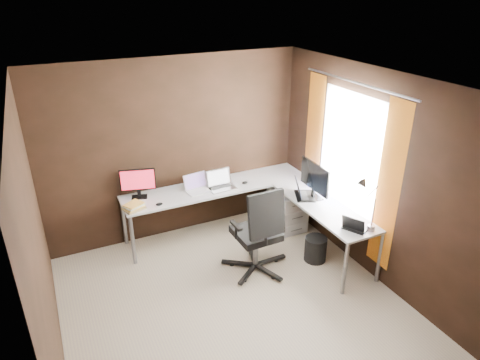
{
  "coord_description": "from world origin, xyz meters",
  "views": [
    {
      "loc": [
        -1.58,
        -3.49,
        3.33
      ],
      "look_at": [
        0.56,
        0.95,
        1.04
      ],
      "focal_mm": 32.0,
      "sensor_mm": 36.0,
      "label": 1
    }
  ],
  "objects_px": {
    "monitor_left": "(138,182)",
    "laptop_black_small": "(354,226)",
    "laptop_white": "(197,187)",
    "desk_lamp": "(367,199)",
    "office_chair": "(257,247)",
    "book_stack": "(134,207)",
    "laptop_silver": "(220,184)",
    "laptop_black_big": "(302,193)",
    "monitor_right": "(315,179)",
    "drawer_pedestal": "(287,209)",
    "wastebasket": "(315,249)"
  },
  "relations": [
    {
      "from": "monitor_left",
      "to": "laptop_black_small",
      "type": "relative_size",
      "value": 1.37
    },
    {
      "from": "laptop_white",
      "to": "desk_lamp",
      "type": "distance_m",
      "value": 2.27
    },
    {
      "from": "laptop_black_small",
      "to": "office_chair",
      "type": "relative_size",
      "value": 0.28
    },
    {
      "from": "book_stack",
      "to": "office_chair",
      "type": "height_order",
      "value": "office_chair"
    },
    {
      "from": "monitor_left",
      "to": "office_chair",
      "type": "xyz_separation_m",
      "value": [
        1.14,
        -1.21,
        -0.61
      ]
    },
    {
      "from": "laptop_silver",
      "to": "laptop_black_big",
      "type": "height_order",
      "value": "laptop_silver"
    },
    {
      "from": "laptop_silver",
      "to": "office_chair",
      "type": "bearing_deg",
      "value": -89.67
    },
    {
      "from": "laptop_silver",
      "to": "office_chair",
      "type": "relative_size",
      "value": 0.32
    },
    {
      "from": "monitor_right",
      "to": "laptop_black_big",
      "type": "xyz_separation_m",
      "value": [
        -0.11,
        0.09,
        -0.23
      ]
    },
    {
      "from": "monitor_right",
      "to": "book_stack",
      "type": "bearing_deg",
      "value": 73.19
    },
    {
      "from": "laptop_white",
      "to": "book_stack",
      "type": "height_order",
      "value": "laptop_white"
    },
    {
      "from": "drawer_pedestal",
      "to": "monitor_right",
      "type": "relative_size",
      "value": 0.99
    },
    {
      "from": "monitor_right",
      "to": "book_stack",
      "type": "distance_m",
      "value": 2.34
    },
    {
      "from": "monitor_left",
      "to": "wastebasket",
      "type": "bearing_deg",
      "value": -19.83
    },
    {
      "from": "laptop_silver",
      "to": "book_stack",
      "type": "bearing_deg",
      "value": -177.37
    },
    {
      "from": "drawer_pedestal",
      "to": "wastebasket",
      "type": "height_order",
      "value": "drawer_pedestal"
    },
    {
      "from": "laptop_black_big",
      "to": "laptop_white",
      "type": "bearing_deg",
      "value": 81.33
    },
    {
      "from": "drawer_pedestal",
      "to": "laptop_black_small",
      "type": "relative_size",
      "value": 1.84
    },
    {
      "from": "monitor_left",
      "to": "laptop_white",
      "type": "xyz_separation_m",
      "value": [
        0.76,
        -0.14,
        -0.18
      ]
    },
    {
      "from": "laptop_black_small",
      "to": "wastebasket",
      "type": "distance_m",
      "value": 0.82
    },
    {
      "from": "office_chair",
      "to": "wastebasket",
      "type": "distance_m",
      "value": 0.82
    },
    {
      "from": "office_chair",
      "to": "drawer_pedestal",
      "type": "bearing_deg",
      "value": 38.48
    },
    {
      "from": "monitor_left",
      "to": "laptop_silver",
      "type": "bearing_deg",
      "value": 5.16
    },
    {
      "from": "monitor_left",
      "to": "laptop_white",
      "type": "distance_m",
      "value": 0.8
    },
    {
      "from": "drawer_pedestal",
      "to": "monitor_left",
      "type": "xyz_separation_m",
      "value": [
        -2.01,
        0.49,
        0.66
      ]
    },
    {
      "from": "drawer_pedestal",
      "to": "office_chair",
      "type": "distance_m",
      "value": 1.14
    },
    {
      "from": "monitor_right",
      "to": "laptop_silver",
      "type": "bearing_deg",
      "value": 50.99
    },
    {
      "from": "laptop_white",
      "to": "laptop_silver",
      "type": "height_order",
      "value": "laptop_silver"
    },
    {
      "from": "drawer_pedestal",
      "to": "wastebasket",
      "type": "xyz_separation_m",
      "value": [
        -0.09,
        -0.86,
        -0.13
      ]
    },
    {
      "from": "laptop_white",
      "to": "laptop_black_big",
      "type": "distance_m",
      "value": 1.43
    },
    {
      "from": "drawer_pedestal",
      "to": "laptop_white",
      "type": "xyz_separation_m",
      "value": [
        -1.25,
        0.35,
        0.48
      ]
    },
    {
      "from": "monitor_right",
      "to": "desk_lamp",
      "type": "relative_size",
      "value": 0.96
    },
    {
      "from": "monitor_right",
      "to": "laptop_black_small",
      "type": "distance_m",
      "value": 0.91
    },
    {
      "from": "monitor_left",
      "to": "office_chair",
      "type": "bearing_deg",
      "value": -31.55
    },
    {
      "from": "monitor_right",
      "to": "laptop_white",
      "type": "distance_m",
      "value": 1.59
    },
    {
      "from": "laptop_white",
      "to": "wastebasket",
      "type": "bearing_deg",
      "value": -54.83
    },
    {
      "from": "monitor_right",
      "to": "wastebasket",
      "type": "relative_size",
      "value": 1.82
    },
    {
      "from": "laptop_white",
      "to": "laptop_silver",
      "type": "relative_size",
      "value": 0.97
    },
    {
      "from": "monitor_left",
      "to": "laptop_white",
      "type": "height_order",
      "value": "monitor_left"
    },
    {
      "from": "office_chair",
      "to": "laptop_white",
      "type": "bearing_deg",
      "value": 108.15
    },
    {
      "from": "drawer_pedestal",
      "to": "laptop_black_big",
      "type": "distance_m",
      "value": 0.65
    },
    {
      "from": "monitor_left",
      "to": "monitor_right",
      "type": "bearing_deg",
      "value": -10.99
    },
    {
      "from": "drawer_pedestal",
      "to": "laptop_silver",
      "type": "xyz_separation_m",
      "value": [
        -0.93,
        0.3,
        0.48
      ]
    },
    {
      "from": "book_stack",
      "to": "laptop_white",
      "type": "bearing_deg",
      "value": 10.22
    },
    {
      "from": "laptop_white",
      "to": "office_chair",
      "type": "xyz_separation_m",
      "value": [
        0.37,
        -1.07,
        -0.44
      ]
    },
    {
      "from": "drawer_pedestal",
      "to": "monitor_left",
      "type": "distance_m",
      "value": 2.18
    },
    {
      "from": "laptop_black_big",
      "to": "book_stack",
      "type": "bearing_deg",
      "value": 98.32
    },
    {
      "from": "monitor_right",
      "to": "laptop_black_big",
      "type": "height_order",
      "value": "monitor_right"
    },
    {
      "from": "laptop_black_small",
      "to": "book_stack",
      "type": "height_order",
      "value": "laptop_black_small"
    },
    {
      "from": "monitor_right",
      "to": "desk_lamp",
      "type": "bearing_deg",
      "value": -175.07
    }
  ]
}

